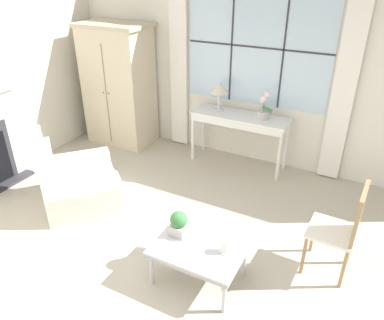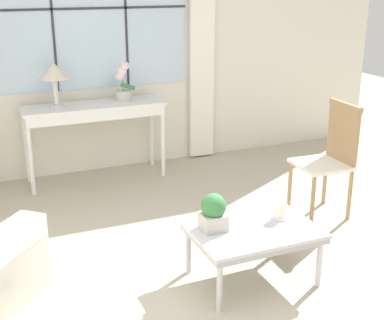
% 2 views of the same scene
% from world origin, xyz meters
% --- Properties ---
extents(ground_plane, '(14.00, 14.00, 0.00)m').
position_xyz_m(ground_plane, '(0.00, 0.00, 0.00)').
color(ground_plane, '#B2A893').
extents(wall_back_windowed, '(7.20, 0.14, 2.80)m').
position_xyz_m(wall_back_windowed, '(0.00, 3.02, 1.41)').
color(wall_back_windowed, silver).
rests_on(wall_back_windowed, ground_plane).
extents(console_table, '(1.45, 0.46, 0.81)m').
position_xyz_m(console_table, '(-0.08, 2.71, 0.73)').
color(console_table, white).
rests_on(console_table, ground_plane).
extents(table_lamp, '(0.29, 0.29, 0.44)m').
position_xyz_m(table_lamp, '(-0.44, 2.74, 1.16)').
color(table_lamp, silver).
rests_on(table_lamp, console_table).
extents(potted_orchid, '(0.22, 0.17, 0.41)m').
position_xyz_m(potted_orchid, '(0.25, 2.75, 0.98)').
color(potted_orchid, '#BCB7AD').
rests_on(potted_orchid, console_table).
extents(side_chair_wooden, '(0.46, 0.46, 1.02)m').
position_xyz_m(side_chair_wooden, '(1.65, 1.01, 0.58)').
color(side_chair_wooden, white).
rests_on(side_chair_wooden, ground_plane).
extents(coffee_table, '(0.87, 0.62, 0.41)m').
position_xyz_m(coffee_table, '(0.46, 0.28, 0.36)').
color(coffee_table, '#BCBCC1').
rests_on(coffee_table, ground_plane).
extents(potted_plant_small, '(0.17, 0.17, 0.26)m').
position_xyz_m(potted_plant_small, '(0.19, 0.37, 0.54)').
color(potted_plant_small, '#BCB7AD').
rests_on(potted_plant_small, coffee_table).
extents(pillar_candle, '(0.12, 0.12, 0.15)m').
position_xyz_m(pillar_candle, '(0.70, 0.34, 0.47)').
color(pillar_candle, silver).
rests_on(pillar_candle, coffee_table).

